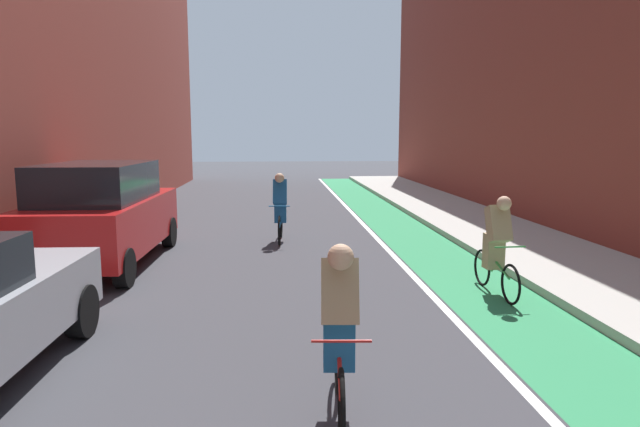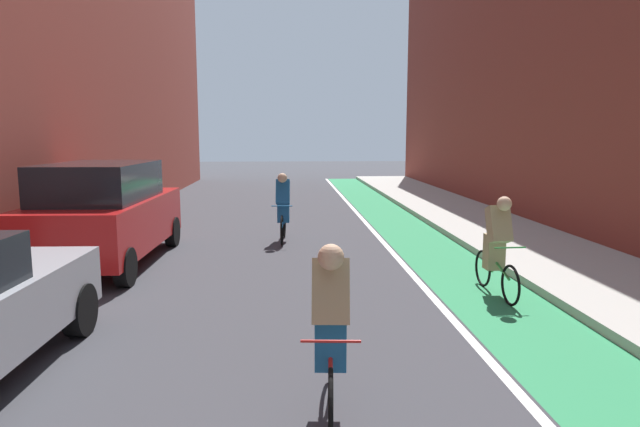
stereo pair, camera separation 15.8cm
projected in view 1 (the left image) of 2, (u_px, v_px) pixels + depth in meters
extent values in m
plane|color=#38383D|center=(271.00, 266.00, 10.57)|extent=(82.60, 82.60, 0.00)
cube|color=#2D8451|center=(420.00, 243.00, 12.81)|extent=(1.60, 37.54, 0.00)
cube|color=white|center=(382.00, 243.00, 12.74)|extent=(0.12, 37.54, 0.00)
cube|color=#A8A59E|center=(512.00, 239.00, 12.97)|extent=(2.85, 37.54, 0.14)
cube|color=brown|center=(586.00, 38.00, 14.44)|extent=(2.40, 33.54, 10.03)
cylinder|color=black|center=(81.00, 311.00, 6.82)|extent=(0.24, 0.67, 0.66)
cube|color=red|center=(104.00, 224.00, 10.58)|extent=(2.00, 4.51, 0.95)
cube|color=black|center=(97.00, 183.00, 10.24)|extent=(1.73, 2.72, 0.75)
cylinder|color=black|center=(91.00, 233.00, 12.26)|extent=(0.24, 0.67, 0.66)
cylinder|color=black|center=(169.00, 232.00, 12.35)|extent=(0.24, 0.67, 0.66)
cylinder|color=black|center=(17.00, 269.00, 8.94)|extent=(0.24, 0.67, 0.66)
cylinder|color=black|center=(124.00, 268.00, 9.03)|extent=(0.24, 0.67, 0.66)
torus|color=black|center=(342.00, 411.00, 4.34)|extent=(0.09, 0.68, 0.68)
torus|color=black|center=(337.00, 358.00, 5.38)|extent=(0.09, 0.68, 0.68)
cylinder|color=red|center=(339.00, 358.00, 4.83)|extent=(0.11, 0.96, 0.33)
cylinder|color=red|center=(339.00, 342.00, 5.00)|extent=(0.04, 0.12, 0.55)
cylinder|color=red|center=(342.00, 341.00, 4.34)|extent=(0.48, 0.06, 0.02)
cube|color=#1E598C|center=(339.00, 337.00, 4.91)|extent=(0.30, 0.26, 0.56)
cube|color=tan|center=(340.00, 292.00, 4.71)|extent=(0.35, 0.42, 0.60)
sphere|color=tan|center=(341.00, 257.00, 4.51)|extent=(0.22, 0.22, 0.22)
torus|color=black|center=(511.00, 284.00, 8.14)|extent=(0.06, 0.61, 0.61)
torus|color=black|center=(482.00, 267.00, 9.17)|extent=(0.06, 0.61, 0.61)
cylinder|color=#338C3F|center=(496.00, 262.00, 8.62)|extent=(0.07, 0.96, 0.33)
cylinder|color=#338C3F|center=(491.00, 254.00, 8.79)|extent=(0.04, 0.12, 0.55)
cylinder|color=#338C3F|center=(510.00, 247.00, 8.13)|extent=(0.48, 0.04, 0.02)
cube|color=tan|center=(494.00, 251.00, 8.70)|extent=(0.29, 0.25, 0.56)
cube|color=tan|center=(499.00, 224.00, 8.51)|extent=(0.33, 0.41, 0.60)
sphere|color=tan|center=(504.00, 203.00, 8.31)|extent=(0.22, 0.22, 0.22)
cube|color=tan|center=(495.00, 221.00, 8.63)|extent=(0.27, 0.28, 0.39)
torus|color=black|center=(279.00, 231.00, 12.45)|extent=(0.08, 0.70, 0.69)
torus|color=black|center=(281.00, 223.00, 13.49)|extent=(0.08, 0.70, 0.69)
cylinder|color=#1966A5|center=(280.00, 218.00, 12.94)|extent=(0.09, 0.96, 0.33)
cylinder|color=#1966A5|center=(281.00, 213.00, 13.11)|extent=(0.04, 0.12, 0.55)
cylinder|color=#1966A5|center=(279.00, 206.00, 12.45)|extent=(0.48, 0.05, 0.02)
cube|color=#1E598C|center=(280.00, 211.00, 13.02)|extent=(0.29, 0.25, 0.56)
cube|color=#1E598C|center=(280.00, 192.00, 12.82)|extent=(0.34, 0.41, 0.60)
sphere|color=tan|center=(279.00, 178.00, 12.62)|extent=(0.22, 0.22, 0.22)
cube|color=#1E598C|center=(280.00, 191.00, 12.94)|extent=(0.27, 0.29, 0.39)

